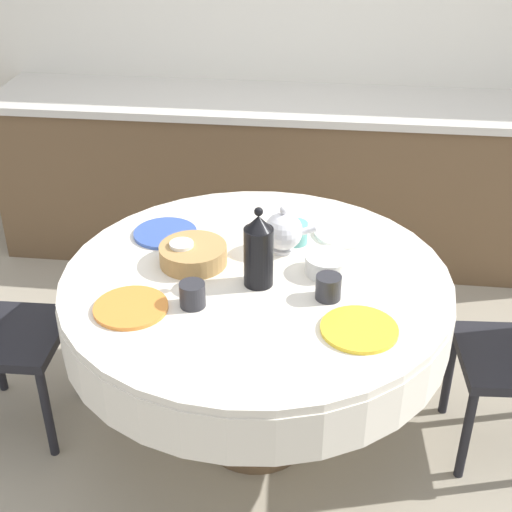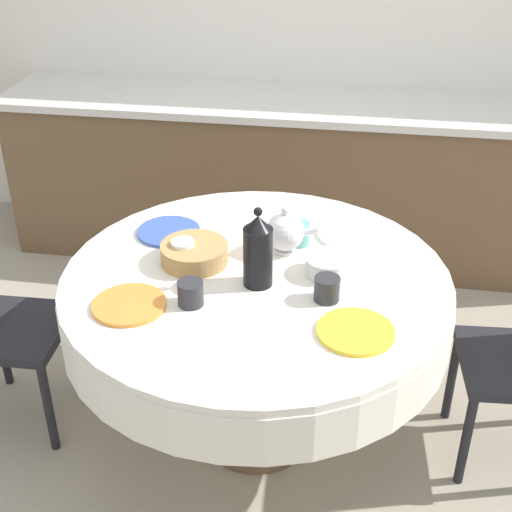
{
  "view_description": "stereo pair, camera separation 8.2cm",
  "coord_description": "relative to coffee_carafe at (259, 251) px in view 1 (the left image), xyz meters",
  "views": [
    {
      "loc": [
        0.25,
        -2.13,
        2.12
      ],
      "look_at": [
        0.0,
        0.0,
        0.85
      ],
      "focal_mm": 50.0,
      "sensor_mm": 36.0,
      "label": 1
    },
    {
      "loc": [
        0.33,
        -2.12,
        2.12
      ],
      "look_at": [
        0.0,
        0.0,
        0.85
      ],
      "focal_mm": 50.0,
      "sensor_mm": 36.0,
      "label": 2
    }
  ],
  "objects": [
    {
      "name": "kitchen_counter",
      "position": [
        -0.01,
        1.6,
        -0.45
      ],
      "size": [
        3.24,
        0.64,
        0.91
      ],
      "color": "brown",
      "rests_on": "ground_plane"
    },
    {
      "name": "wall_back",
      "position": [
        -0.01,
        1.93,
        0.4
      ],
      "size": [
        7.0,
        0.05,
        2.6
      ],
      "color": "silver",
      "rests_on": "ground_plane"
    },
    {
      "name": "plate_far_right",
      "position": [
        0.3,
        0.39,
        -0.12
      ],
      "size": [
        0.25,
        0.25,
        0.01
      ],
      "primitive_type": "cylinder",
      "color": "white",
      "rests_on": "dining_table"
    },
    {
      "name": "fruit_bowl",
      "position": [
        0.24,
        0.1,
        -0.1
      ],
      "size": [
        0.16,
        0.16,
        0.07
      ],
      "primitive_type": "cylinder",
      "color": "silver",
      "rests_on": "dining_table"
    },
    {
      "name": "ground_plane",
      "position": [
        -0.01,
        0.05,
        -0.9
      ],
      "size": [
        12.0,
        12.0,
        0.0
      ],
      "primitive_type": "plane",
      "color": "#9E937F"
    },
    {
      "name": "cup_far_right",
      "position": [
        0.11,
        0.3,
        -0.09
      ],
      "size": [
        0.09,
        0.09,
        0.09
      ],
      "primitive_type": "cylinder",
      "color": "#5BA39E",
      "rests_on": "dining_table"
    },
    {
      "name": "plate_near_right",
      "position": [
        0.35,
        -0.24,
        -0.12
      ],
      "size": [
        0.25,
        0.25,
        0.01
      ],
      "primitive_type": "cylinder",
      "color": "yellow",
      "rests_on": "dining_table"
    },
    {
      "name": "teapot",
      "position": [
        0.07,
        0.24,
        -0.05
      ],
      "size": [
        0.2,
        0.14,
        0.19
      ],
      "color": "white",
      "rests_on": "dining_table"
    },
    {
      "name": "plate_near_left",
      "position": [
        -0.4,
        -0.21,
        -0.12
      ],
      "size": [
        0.25,
        0.25,
        0.01
      ],
      "primitive_type": "cylinder",
      "color": "orange",
      "rests_on": "dining_table"
    },
    {
      "name": "cup_near_right",
      "position": [
        0.24,
        -0.06,
        -0.09
      ],
      "size": [
        0.09,
        0.09,
        0.09
      ],
      "primitive_type": "cylinder",
      "color": "#28282D",
      "rests_on": "dining_table"
    },
    {
      "name": "coffee_carafe",
      "position": [
        0.0,
        0.0,
        0.0
      ],
      "size": [
        0.1,
        0.1,
        0.3
      ],
      "color": "black",
      "rests_on": "dining_table"
    },
    {
      "name": "cup_far_left",
      "position": [
        -0.29,
        0.1,
        -0.09
      ],
      "size": [
        0.09,
        0.09,
        0.09
      ],
      "primitive_type": "cylinder",
      "color": "white",
      "rests_on": "dining_table"
    },
    {
      "name": "cup_near_left",
      "position": [
        -0.2,
        -0.16,
        -0.09
      ],
      "size": [
        0.09,
        0.09,
        0.09
      ],
      "primitive_type": "cylinder",
      "color": "#28282D",
      "rests_on": "dining_table"
    },
    {
      "name": "dining_table",
      "position": [
        -0.01,
        0.05,
        -0.25
      ],
      "size": [
        1.4,
        1.4,
        0.77
      ],
      "color": "brown",
      "rests_on": "ground_plane"
    },
    {
      "name": "plate_far_left",
      "position": [
        -0.4,
        0.31,
        -0.12
      ],
      "size": [
        0.25,
        0.25,
        0.01
      ],
      "primitive_type": "cylinder",
      "color": "#3856AD",
      "rests_on": "dining_table"
    },
    {
      "name": "bread_basket",
      "position": [
        -0.25,
        0.11,
        -0.09
      ],
      "size": [
        0.25,
        0.25,
        0.07
      ],
      "primitive_type": "cylinder",
      "color": "#AD844C",
      "rests_on": "dining_table"
    }
  ]
}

